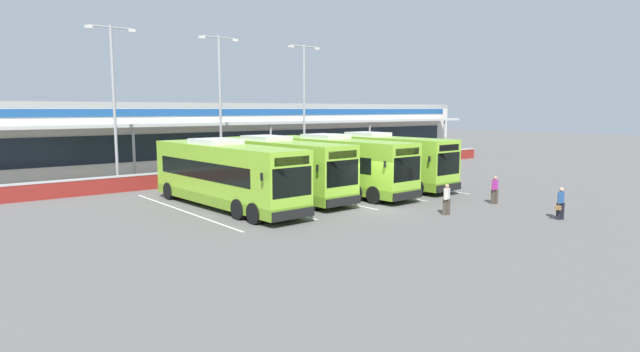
% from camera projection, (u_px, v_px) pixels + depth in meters
% --- Properties ---
extents(ground_plane, '(200.00, 200.00, 0.00)m').
position_uv_depth(ground_plane, '(371.00, 208.00, 28.99)').
color(ground_plane, '#605E5B').
extents(terminal_building, '(70.00, 13.00, 6.00)m').
position_uv_depth(terminal_building, '(171.00, 135.00, 49.40)').
color(terminal_building, beige).
rests_on(terminal_building, ground).
extents(red_barrier_wall, '(60.00, 0.40, 1.10)m').
position_uv_depth(red_barrier_wall, '(238.00, 173.00, 40.12)').
color(red_barrier_wall, maroon).
rests_on(red_barrier_wall, ground).
extents(coach_bus_leftmost, '(3.26, 12.24, 3.78)m').
position_uv_depth(coach_bus_leftmost, '(225.00, 176.00, 29.02)').
color(coach_bus_leftmost, '#8CC633').
rests_on(coach_bus_leftmost, ground).
extents(coach_bus_left_centre, '(3.26, 12.24, 3.78)m').
position_uv_depth(coach_bus_left_centre, '(276.00, 169.00, 32.44)').
color(coach_bus_left_centre, '#8CC633').
rests_on(coach_bus_left_centre, ground).
extents(coach_bus_centre, '(3.26, 12.24, 3.78)m').
position_uv_depth(coach_bus_centre, '(335.00, 165.00, 34.36)').
color(coach_bus_centre, '#8CC633').
rests_on(coach_bus_centre, ground).
extents(coach_bus_right_centre, '(3.26, 12.24, 3.78)m').
position_uv_depth(coach_bus_right_centre, '(377.00, 161.00, 37.39)').
color(coach_bus_right_centre, '#8CC633').
rests_on(coach_bus_right_centre, ground).
extents(bay_stripe_far_west, '(0.14, 13.00, 0.01)m').
position_uv_depth(bay_stripe_far_west, '(182.00, 210.00, 28.40)').
color(bay_stripe_far_west, silver).
rests_on(bay_stripe_far_west, ground).
extents(bay_stripe_west, '(0.14, 13.00, 0.01)m').
position_uv_depth(bay_stripe_west, '(249.00, 202.00, 31.01)').
color(bay_stripe_west, silver).
rests_on(bay_stripe_west, ground).
extents(bay_stripe_mid_west, '(0.14, 13.00, 0.01)m').
position_uv_depth(bay_stripe_mid_west, '(305.00, 195.00, 33.63)').
color(bay_stripe_mid_west, silver).
rests_on(bay_stripe_mid_west, ground).
extents(bay_stripe_centre, '(0.14, 13.00, 0.01)m').
position_uv_depth(bay_stripe_centre, '(354.00, 188.00, 36.24)').
color(bay_stripe_centre, silver).
rests_on(bay_stripe_centre, ground).
extents(bay_stripe_mid_east, '(0.14, 13.00, 0.01)m').
position_uv_depth(bay_stripe_mid_east, '(396.00, 183.00, 38.85)').
color(bay_stripe_mid_east, silver).
rests_on(bay_stripe_mid_east, ground).
extents(pedestrian_with_handbag, '(0.64, 0.32, 1.62)m').
position_uv_depth(pedestrian_with_handbag, '(561.00, 202.00, 25.95)').
color(pedestrian_with_handbag, black).
rests_on(pedestrian_with_handbag, ground).
extents(pedestrian_in_dark_coat, '(0.54, 0.30, 1.62)m').
position_uv_depth(pedestrian_in_dark_coat, '(495.00, 189.00, 30.26)').
color(pedestrian_in_dark_coat, '#4C4238').
rests_on(pedestrian_in_dark_coat, ground).
extents(pedestrian_child, '(0.54, 0.30, 1.62)m').
position_uv_depth(pedestrian_child, '(447.00, 198.00, 27.07)').
color(pedestrian_child, '#4C4238').
rests_on(pedestrian_child, ground).
extents(lamp_post_west, '(3.24, 0.28, 11.00)m').
position_uv_depth(lamp_post_west, '(114.00, 96.00, 35.50)').
color(lamp_post_west, '#9E9EA3').
rests_on(lamp_post_west, ground).
extents(lamp_post_centre, '(3.24, 0.28, 11.00)m').
position_uv_depth(lamp_post_centre, '(220.00, 98.00, 40.50)').
color(lamp_post_centre, '#9E9EA3').
rests_on(lamp_post_centre, ground).
extents(lamp_post_east, '(3.24, 0.28, 11.00)m').
position_uv_depth(lamp_post_east, '(304.00, 99.00, 46.21)').
color(lamp_post_east, '#9E9EA3').
rests_on(lamp_post_east, ground).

